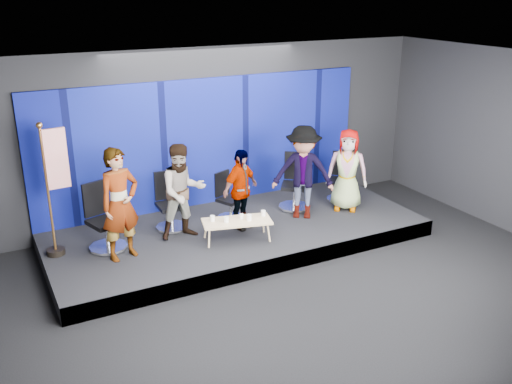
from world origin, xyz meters
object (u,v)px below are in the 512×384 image
chair_e (341,185)px  chair_a (105,228)px  chair_b (170,210)px  panelist_e (347,170)px  coffee_table (237,222)px  mug_e (263,213)px  chair_c (229,204)px  mug_a (212,218)px  panelist_b (183,192)px  panelist_d (303,172)px  chair_d (295,190)px  panelist_c (241,189)px  mug_d (249,217)px  mug_b (226,219)px  mug_c (242,216)px  panelist_a (120,204)px  flag_stand (55,186)px

chair_e → chair_a: bearing=-140.8°
chair_b → panelist_e: (3.50, -0.70, 0.48)m
coffee_table → mug_e: bearing=-2.6°
chair_c → mug_a: chair_c is taller
panelist_e → coffee_table: 2.70m
panelist_b → panelist_d: (2.40, -0.16, 0.05)m
chair_d → mug_a: size_ratio=11.22×
panelist_c → mug_d: 0.66m
chair_b → mug_b: chair_b is taller
mug_c → mug_e: size_ratio=0.86×
chair_b → mug_c: size_ratio=12.35×
chair_d → chair_e: (1.10, -0.07, -0.04)m
chair_a → mug_b: chair_a is taller
chair_b → panelist_b: (0.08, -0.50, 0.52)m
coffee_table → panelist_b: bearing=144.5°
panelist_a → chair_a: bearing=94.2°
chair_a → panelist_e: size_ratio=0.71×
chair_c → flag_stand: (-3.16, -0.08, 0.91)m
panelist_c → mug_c: (-0.19, -0.43, -0.34)m
chair_a → flag_stand: 1.10m
chair_a → panelist_a: panelist_a is taller
panelist_b → mug_b: (0.59, -0.54, -0.44)m
chair_a → panelist_c: bearing=-23.4°
panelist_b → coffee_table: 1.10m
chair_d → coffee_table: (-1.73, -0.89, -0.03)m
panelist_a → panelist_e: bearing=-16.0°
chair_a → chair_d: bearing=-15.0°
mug_a → mug_c: bearing=-15.2°
chair_a → mug_d: bearing=-36.6°
panelist_c → panelist_e: panelist_e is taller
chair_c → coffee_table: bearing=-130.3°
chair_d → mug_d: 1.82m
chair_e → flag_stand: bearing=-142.4°
chair_c → flag_stand: bearing=157.5°
panelist_a → flag_stand: (-0.90, 0.63, 0.27)m
chair_b → mug_b: size_ratio=10.33×
mug_e → chair_c: bearing=103.5°
chair_d → mug_b: chair_d is taller
mug_e → chair_b: bearing=142.2°
chair_c → panelist_c: 0.67m
chair_b → chair_e: (3.70, -0.24, -0.02)m
mug_d → chair_b: bearing=132.9°
panelist_b → mug_a: panelist_b is taller
panelist_e → mug_b: (-2.83, -0.34, -0.40)m
mug_d → mug_e: 0.33m
panelist_a → chair_d: panelist_a is taller
chair_b → panelist_a: bearing=-143.0°
panelist_d → mug_b: size_ratio=17.66×
chair_b → panelist_c: size_ratio=0.71×
chair_b → chair_d: chair_d is taller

